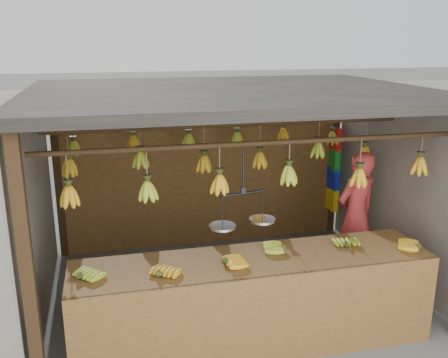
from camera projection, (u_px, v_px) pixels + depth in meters
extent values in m
plane|color=#5B5B57|center=(230.00, 289.00, 6.03)|extent=(80.00, 80.00, 0.00)
cube|color=black|center=(28.00, 276.00, 3.86)|extent=(0.10, 0.10, 2.30)
cube|color=black|center=(58.00, 175.00, 6.67)|extent=(0.10, 0.10, 2.30)
cube|color=black|center=(333.00, 159.00, 7.57)|extent=(0.10, 0.10, 2.30)
cube|color=black|center=(230.00, 93.00, 5.39)|extent=(4.30, 3.30, 0.10)
cylinder|color=black|center=(257.00, 143.00, 4.55)|extent=(4.00, 0.05, 0.05)
cylinder|color=black|center=(230.00, 125.00, 5.48)|extent=(4.00, 0.05, 0.05)
cylinder|color=black|center=(211.00, 112.00, 6.42)|extent=(4.00, 0.05, 0.05)
cube|color=brown|center=(205.00, 184.00, 7.19)|extent=(4.00, 0.06, 1.80)
cube|color=brown|center=(254.00, 263.00, 4.76)|extent=(3.46, 0.77, 0.08)
cube|color=brown|center=(266.00, 322.00, 4.51)|extent=(3.46, 0.04, 0.90)
cube|color=black|center=(80.00, 348.00, 4.20)|extent=(0.07, 0.07, 0.82)
cube|color=black|center=(420.00, 302.00, 4.94)|extent=(0.07, 0.07, 0.82)
cube|color=black|center=(82.00, 308.00, 4.83)|extent=(0.07, 0.07, 0.82)
cube|color=black|center=(384.00, 272.00, 5.56)|extent=(0.07, 0.07, 0.82)
ellipsoid|color=#92A523|center=(82.00, 278.00, 4.31)|extent=(0.30, 0.30, 0.06)
ellipsoid|color=#C68A15|center=(161.00, 275.00, 4.35)|extent=(0.29, 0.30, 0.06)
ellipsoid|color=#C68A15|center=(226.00, 263.00, 4.59)|extent=(0.25, 0.20, 0.06)
ellipsoid|color=#92A523|center=(282.00, 247.00, 4.93)|extent=(0.27, 0.22, 0.06)
ellipsoid|color=#92A523|center=(348.00, 245.00, 4.98)|extent=(0.22, 0.27, 0.06)
ellipsoid|color=#C68A15|center=(418.00, 246.00, 4.96)|extent=(0.30, 0.28, 0.06)
ellipsoid|color=#C68A15|center=(69.00, 196.00, 4.28)|extent=(0.16, 0.16, 0.28)
ellipsoid|color=#92A523|center=(148.00, 191.00, 4.43)|extent=(0.16, 0.16, 0.28)
ellipsoid|color=#C68A15|center=(220.00, 184.00, 4.55)|extent=(0.16, 0.16, 0.28)
ellipsoid|color=#92A523|center=(289.00, 175.00, 4.73)|extent=(0.16, 0.16, 0.28)
ellipsoid|color=#C68A15|center=(359.00, 178.00, 4.87)|extent=(0.16, 0.16, 0.28)
ellipsoid|color=#C68A15|center=(420.00, 166.00, 5.07)|extent=(0.16, 0.16, 0.28)
ellipsoid|color=#C68A15|center=(69.00, 168.00, 5.23)|extent=(0.16, 0.16, 0.28)
ellipsoid|color=#92A523|center=(141.00, 160.00, 5.34)|extent=(0.16, 0.16, 0.28)
ellipsoid|color=#C68A15|center=(204.00, 164.00, 5.50)|extent=(0.16, 0.16, 0.28)
ellipsoid|color=#C68A15|center=(260.00, 160.00, 5.63)|extent=(0.16, 0.16, 0.28)
ellipsoid|color=#92A523|center=(318.00, 150.00, 5.79)|extent=(0.16, 0.16, 0.28)
ellipsoid|color=#C68A15|center=(365.00, 154.00, 5.97)|extent=(0.16, 0.16, 0.28)
ellipsoid|color=#92A523|center=(74.00, 148.00, 6.09)|extent=(0.16, 0.16, 0.28)
ellipsoid|color=#C68A15|center=(133.00, 143.00, 6.29)|extent=(0.16, 0.16, 0.28)
ellipsoid|color=#92A523|center=(189.00, 141.00, 6.45)|extent=(0.16, 0.16, 0.28)
ellipsoid|color=#92A523|center=(237.00, 139.00, 6.62)|extent=(0.16, 0.16, 0.28)
ellipsoid|color=#C68A15|center=(284.00, 135.00, 6.77)|extent=(0.16, 0.16, 0.28)
ellipsoid|color=#92A523|center=(333.00, 138.00, 6.88)|extent=(0.16, 0.16, 0.28)
cylinder|color=black|center=(243.00, 169.00, 4.58)|extent=(0.02, 0.02, 0.47)
cylinder|color=black|center=(243.00, 193.00, 4.65)|extent=(0.46, 0.11, 0.02)
cylinder|color=silver|center=(222.00, 227.00, 4.65)|extent=(0.25, 0.25, 0.02)
cylinder|color=silver|center=(262.00, 220.00, 4.82)|extent=(0.25, 0.25, 0.02)
imported|color=#BF3333|center=(356.00, 215.00, 6.16)|extent=(0.68, 0.56, 1.62)
cube|color=red|center=(335.00, 139.00, 7.32)|extent=(0.08, 0.26, 0.34)
cube|color=#199926|center=(334.00, 160.00, 7.41)|extent=(0.08, 0.26, 0.34)
cube|color=#1426BF|center=(333.00, 178.00, 7.49)|extent=(0.08, 0.26, 0.34)
cube|color=yellow|center=(332.00, 199.00, 7.58)|extent=(0.08, 0.26, 0.34)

